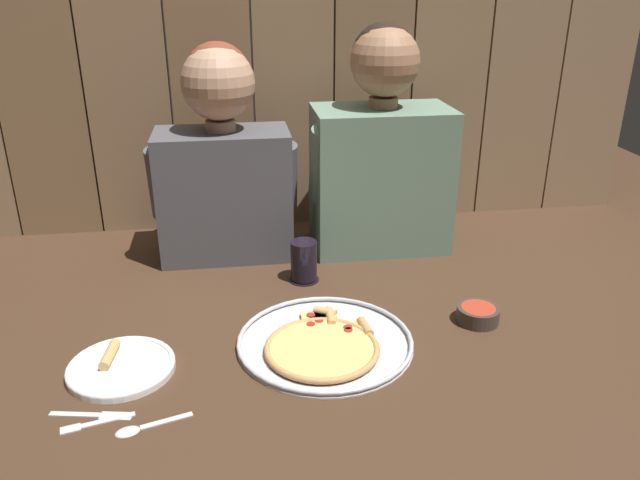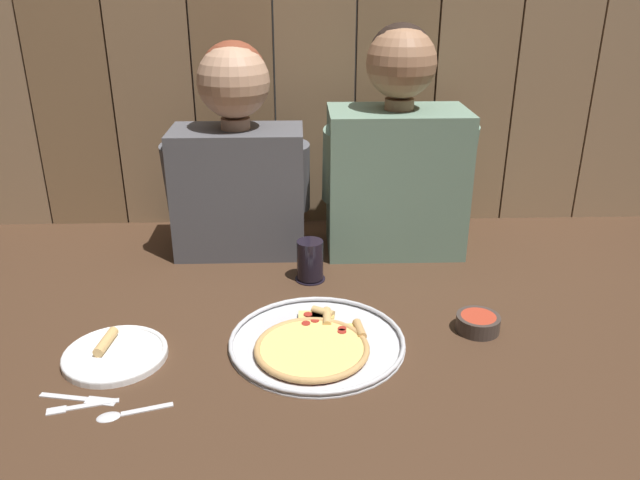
% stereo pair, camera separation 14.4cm
% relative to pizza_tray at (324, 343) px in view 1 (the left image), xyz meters
% --- Properties ---
extents(ground_plane, '(3.20, 3.20, 0.00)m').
position_rel_pizza_tray_xyz_m(ground_plane, '(0.02, 0.07, -0.01)').
color(ground_plane, '#422B1C').
extents(pizza_tray, '(0.39, 0.39, 0.03)m').
position_rel_pizza_tray_xyz_m(pizza_tray, '(0.00, 0.00, 0.00)').
color(pizza_tray, silver).
rests_on(pizza_tray, ground).
extents(dinner_plate, '(0.22, 0.22, 0.03)m').
position_rel_pizza_tray_xyz_m(dinner_plate, '(-0.43, -0.03, -0.00)').
color(dinner_plate, white).
rests_on(dinner_plate, ground).
extents(drinking_glass, '(0.08, 0.08, 0.11)m').
position_rel_pizza_tray_xyz_m(drinking_glass, '(-0.01, 0.33, 0.04)').
color(drinking_glass, black).
rests_on(drinking_glass, ground).
extents(dipping_bowl, '(0.10, 0.10, 0.04)m').
position_rel_pizza_tray_xyz_m(dipping_bowl, '(0.37, 0.05, 0.01)').
color(dipping_bowl, '#3D332D').
rests_on(dipping_bowl, ground).
extents(table_fork, '(0.13, 0.05, 0.01)m').
position_rel_pizza_tray_xyz_m(table_fork, '(-0.45, -0.19, -0.01)').
color(table_fork, silver).
rests_on(table_fork, ground).
extents(table_knife, '(0.16, 0.05, 0.01)m').
position_rel_pizza_tray_xyz_m(table_knife, '(-0.46, -0.17, -0.01)').
color(table_knife, silver).
rests_on(table_knife, ground).
extents(table_spoon, '(0.14, 0.06, 0.01)m').
position_rel_pizza_tray_xyz_m(table_spoon, '(-0.37, -0.22, -0.01)').
color(table_spoon, silver).
rests_on(table_spoon, ground).
extents(diner_left, '(0.40, 0.20, 0.59)m').
position_rel_pizza_tray_xyz_m(diner_left, '(-0.20, 0.53, 0.27)').
color(diner_left, '#4C4C51').
rests_on(diner_left, ground).
extents(diner_right, '(0.42, 0.23, 0.63)m').
position_rel_pizza_tray_xyz_m(diner_right, '(0.24, 0.53, 0.28)').
color(diner_right, slate).
rests_on(diner_right, ground).
extents(wooden_backdrop_wall, '(2.19, 0.03, 1.16)m').
position_rel_pizza_tray_xyz_m(wooden_backdrop_wall, '(0.02, 0.77, 0.57)').
color(wooden_backdrop_wall, '#8D6E50').
rests_on(wooden_backdrop_wall, ground).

